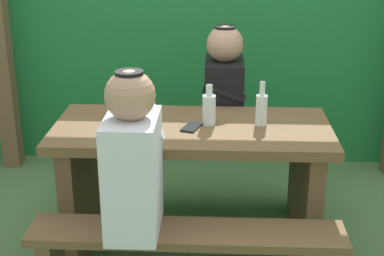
# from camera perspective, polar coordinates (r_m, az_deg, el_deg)

# --- Properties ---
(ground_plane) EXTENTS (12.00, 12.00, 0.00)m
(ground_plane) POSITION_cam_1_polar(r_m,az_deg,el_deg) (3.21, -0.00, -12.37)
(ground_plane) COLOR #4B6F3F
(hedge_backdrop) EXTENTS (6.40, 0.65, 1.90)m
(hedge_backdrop) POSITION_cam_1_polar(r_m,az_deg,el_deg) (4.39, 1.02, 10.06)
(hedge_backdrop) COLOR #1F7335
(hedge_backdrop) RESTS_ON ground_plane
(picnic_table) EXTENTS (1.40, 0.64, 0.75)m
(picnic_table) POSITION_cam_1_polar(r_m,az_deg,el_deg) (2.97, -0.00, -4.11)
(picnic_table) COLOR brown
(picnic_table) RESTS_ON ground_plane
(bench_near) EXTENTS (1.40, 0.24, 0.44)m
(bench_near) POSITION_cam_1_polar(r_m,az_deg,el_deg) (2.61, -0.54, -12.50)
(bench_near) COLOR brown
(bench_near) RESTS_ON ground_plane
(bench_far) EXTENTS (1.40, 0.24, 0.44)m
(bench_far) POSITION_cam_1_polar(r_m,az_deg,el_deg) (3.51, 0.39, -3.49)
(bench_far) COLOR brown
(bench_far) RESTS_ON ground_plane
(person_white_shirt) EXTENTS (0.25, 0.35, 0.72)m
(person_white_shirt) POSITION_cam_1_polar(r_m,az_deg,el_deg) (2.42, -5.95, -3.14)
(person_white_shirt) COLOR silver
(person_white_shirt) RESTS_ON bench_near
(person_black_coat) EXTENTS (0.25, 0.35, 0.72)m
(person_black_coat) POSITION_cam_1_polar(r_m,az_deg,el_deg) (3.34, 3.21, 3.62)
(person_black_coat) COLOR black
(person_black_coat) RESTS_ON bench_far
(drinking_glass) EXTENTS (0.07, 0.07, 0.08)m
(drinking_glass) POSITION_cam_1_polar(r_m,az_deg,el_deg) (2.95, -4.33, 1.59)
(drinking_glass) COLOR silver
(drinking_glass) RESTS_ON picnic_table
(bottle_left) EXTENTS (0.06, 0.06, 0.23)m
(bottle_left) POSITION_cam_1_polar(r_m,az_deg,el_deg) (2.88, 6.95, 1.98)
(bottle_left) COLOR silver
(bottle_left) RESTS_ON picnic_table
(bottle_right) EXTENTS (0.07, 0.07, 0.21)m
(bottle_right) POSITION_cam_1_polar(r_m,az_deg,el_deg) (2.87, 1.71, 1.96)
(bottle_right) COLOR silver
(bottle_right) RESTS_ON picnic_table
(bottle_center) EXTENTS (0.07, 0.07, 0.25)m
(bottle_center) POSITION_cam_1_polar(r_m,az_deg,el_deg) (2.77, -4.77, 1.57)
(bottle_center) COLOR silver
(bottle_center) RESTS_ON picnic_table
(cell_phone) EXTENTS (0.11, 0.15, 0.01)m
(cell_phone) POSITION_cam_1_polar(r_m,az_deg,el_deg) (2.84, 0.07, 0.10)
(cell_phone) COLOR black
(cell_phone) RESTS_ON picnic_table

